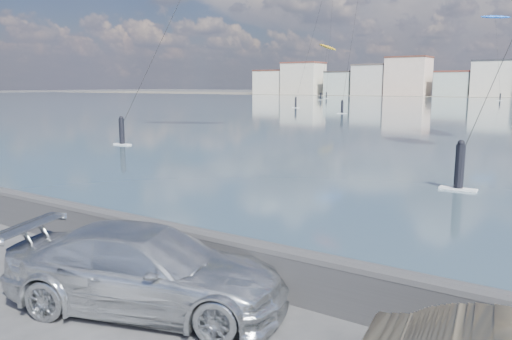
# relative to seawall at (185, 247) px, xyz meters

# --- Properties ---
(ground) EXTENTS (700.00, 700.00, 0.00)m
(ground) POSITION_rel_seawall_xyz_m (0.00, -2.70, -0.58)
(ground) COLOR #333335
(ground) RESTS_ON ground
(seawall) EXTENTS (400.00, 0.36, 1.08)m
(seawall) POSITION_rel_seawall_xyz_m (0.00, 0.00, 0.00)
(seawall) COLOR #28282B
(seawall) RESTS_ON ground
(car_silver) EXTENTS (5.64, 3.73, 1.52)m
(car_silver) POSITION_rel_seawall_xyz_m (0.64, -1.75, 0.18)
(car_silver) COLOR silver
(car_silver) RESTS_ON ground
(kitesurfer_11) EXTENTS (8.45, 9.94, 22.78)m
(kitesurfer_11) POSITION_rel_seawall_xyz_m (-16.57, 143.65, 21.11)
(kitesurfer_11) COLOR blue
(kitesurfer_11) RESTS_ON ground
(kitesurfer_13) EXTENTS (7.97, 9.31, 16.12)m
(kitesurfer_13) POSITION_rel_seawall_xyz_m (-55.94, 122.35, 13.67)
(kitesurfer_13) COLOR #BF8C19
(kitesurfer_13) RESTS_ON ground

